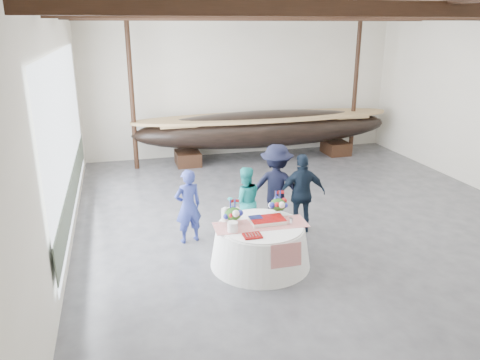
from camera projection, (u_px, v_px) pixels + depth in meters
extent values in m
cube|color=#3D3D42|center=(314.00, 221.00, 10.17)|extent=(10.00, 12.00, 0.01)
cube|color=silver|center=(242.00, 84.00, 14.96)|extent=(10.00, 0.02, 4.50)
cube|color=silver|center=(57.00, 133.00, 8.24)|extent=(0.02, 12.00, 4.50)
cube|color=white|center=(326.00, 0.00, 8.75)|extent=(10.00, 12.00, 0.01)
cube|color=black|center=(448.00, 9.00, 5.62)|extent=(9.80, 0.12, 0.18)
cube|color=black|center=(350.00, 14.00, 7.91)|extent=(9.80, 0.12, 0.18)
cube|color=black|center=(296.00, 16.00, 10.20)|extent=(9.80, 0.12, 0.18)
cube|color=black|center=(262.00, 17.00, 12.49)|extent=(9.80, 0.12, 0.18)
cube|color=black|center=(325.00, 7.00, 8.78)|extent=(0.15, 11.76, 0.15)
cylinder|color=black|center=(132.00, 92.00, 13.22)|extent=(0.14, 0.14, 4.50)
cylinder|color=black|center=(355.00, 84.00, 14.93)|extent=(0.14, 0.14, 4.50)
cube|color=silver|center=(67.00, 135.00, 9.25)|extent=(0.02, 7.00, 3.20)
cube|color=#596654|center=(73.00, 187.00, 9.60)|extent=(0.02, 7.00, 0.60)
cube|color=black|center=(188.00, 158.00, 14.24)|extent=(0.72, 0.92, 0.41)
cube|color=black|center=(336.00, 148.00, 15.44)|extent=(0.72, 0.92, 0.41)
ellipsoid|color=black|center=(265.00, 129.00, 14.60)|extent=(8.21, 1.64, 1.13)
cube|color=#9E7A4C|center=(265.00, 119.00, 14.50)|extent=(6.57, 1.08, 0.06)
cone|color=white|center=(260.00, 245.00, 8.26)|extent=(1.77, 1.77, 0.73)
cylinder|color=white|center=(261.00, 226.00, 8.14)|extent=(1.50, 1.50, 0.04)
cube|color=#B61213|center=(261.00, 225.00, 8.14)|extent=(1.66, 0.61, 0.01)
cube|color=white|center=(267.00, 221.00, 8.22)|extent=(0.60, 0.40, 0.07)
cylinder|color=white|center=(233.00, 227.00, 7.84)|extent=(0.18, 0.18, 0.17)
cylinder|color=white|center=(226.00, 215.00, 8.26)|extent=(0.18, 0.18, 0.23)
cube|color=maroon|center=(252.00, 236.00, 7.68)|extent=(0.30, 0.24, 0.03)
cone|color=silver|center=(291.00, 221.00, 8.13)|extent=(0.09, 0.09, 0.12)
imported|color=navy|center=(188.00, 206.00, 9.03)|extent=(0.61, 0.48, 1.48)
imported|color=teal|center=(245.00, 201.00, 9.35)|extent=(0.71, 0.56, 1.43)
imported|color=black|center=(276.00, 187.00, 9.59)|extent=(1.34, 1.10, 1.80)
imported|color=black|center=(302.00, 194.00, 9.45)|extent=(1.00, 0.49, 1.65)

